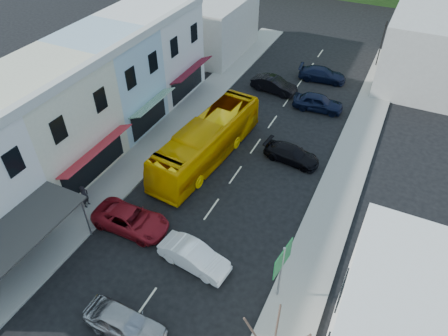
# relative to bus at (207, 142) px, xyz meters

# --- Properties ---
(ground) EXTENTS (120.00, 120.00, 0.00)m
(ground) POSITION_rel_bus_xyz_m (2.85, -8.89, -1.55)
(ground) COLOR black
(ground) RESTS_ON ground
(sidewalk_left) EXTENTS (3.00, 52.00, 0.15)m
(sidewalk_left) POSITION_rel_bus_xyz_m (-4.65, 1.11, -1.48)
(sidewalk_left) COLOR gray
(sidewalk_left) RESTS_ON ground
(sidewalk_right) EXTENTS (3.00, 52.00, 0.15)m
(sidewalk_right) POSITION_rel_bus_xyz_m (10.35, 1.11, -1.48)
(sidewalk_right) COLOR gray
(sidewalk_right) RESTS_ON ground
(shopfront_row) EXTENTS (8.25, 30.00, 8.00)m
(shopfront_row) POSITION_rel_bus_xyz_m (-9.64, -3.89, 2.45)
(shopfront_row) COLOR silver
(shopfront_row) RESTS_ON ground
(distant_block_left) EXTENTS (8.00, 10.00, 6.00)m
(distant_block_left) POSITION_rel_bus_xyz_m (-9.15, 18.11, 1.45)
(distant_block_left) COLOR #B7B2A8
(distant_block_left) RESTS_ON ground
(distant_block_right) EXTENTS (8.00, 12.00, 7.00)m
(distant_block_right) POSITION_rel_bus_xyz_m (13.85, 21.11, 1.95)
(distant_block_right) COLOR #B7B2A8
(distant_block_right) RESTS_ON ground
(bus) EXTENTS (3.50, 11.77, 3.10)m
(bus) POSITION_rel_bus_xyz_m (0.00, 0.00, 0.00)
(bus) COLOR #F4B104
(bus) RESTS_ON ground
(car_silver) EXTENTS (4.40, 1.81, 1.40)m
(car_silver) POSITION_rel_bus_xyz_m (2.88, -14.61, -0.85)
(car_silver) COLOR #9F9FA3
(car_silver) RESTS_ON ground
(car_white) EXTENTS (4.57, 2.28, 1.40)m
(car_white) POSITION_rel_bus_xyz_m (4.02, -9.40, -0.85)
(car_white) COLOR white
(car_white) RESTS_ON ground
(car_red) EXTENTS (4.63, 1.97, 1.40)m
(car_red) POSITION_rel_bus_xyz_m (-1.10, -8.61, -0.85)
(car_red) COLOR maroon
(car_red) RESTS_ON ground
(car_black_near) EXTENTS (4.66, 2.27, 1.40)m
(car_black_near) POSITION_rel_bus_xyz_m (6.08, 2.59, -0.85)
(car_black_near) COLOR black
(car_black_near) RESTS_ON ground
(car_navy_mid) EXTENTS (4.54, 2.17, 1.40)m
(car_navy_mid) POSITION_rel_bus_xyz_m (5.87, 10.88, -0.85)
(car_navy_mid) COLOR black
(car_navy_mid) RESTS_ON ground
(car_black_far) EXTENTS (4.57, 2.26, 1.40)m
(car_black_far) POSITION_rel_bus_xyz_m (1.01, 12.28, -0.85)
(car_black_far) COLOR black
(car_black_far) RESTS_ON ground
(car_navy_far) EXTENTS (4.68, 2.35, 1.40)m
(car_navy_far) POSITION_rel_bus_xyz_m (4.71, 16.66, -0.85)
(car_navy_far) COLOR black
(car_navy_far) RESTS_ON ground
(pedestrian_left) EXTENTS (0.48, 0.65, 1.70)m
(pedestrian_left) POSITION_rel_bus_xyz_m (-4.98, -8.42, -0.55)
(pedestrian_left) COLOR black
(pedestrian_left) RESTS_ON sidewalk_left
(direction_sign) EXTENTS (0.75, 1.95, 4.21)m
(direction_sign) POSITION_rel_bus_xyz_m (9.25, -9.23, 0.55)
(direction_sign) COLOR #135829
(direction_sign) RESTS_ON ground
(traffic_signal) EXTENTS (0.98, 1.24, 5.00)m
(traffic_signal) POSITION_rel_bus_xyz_m (9.25, 22.52, 0.95)
(traffic_signal) COLOR black
(traffic_signal) RESTS_ON ground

